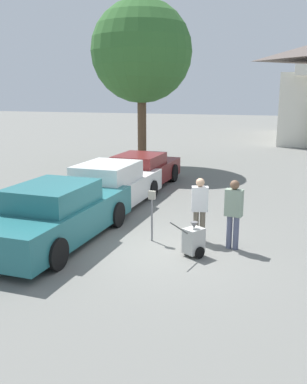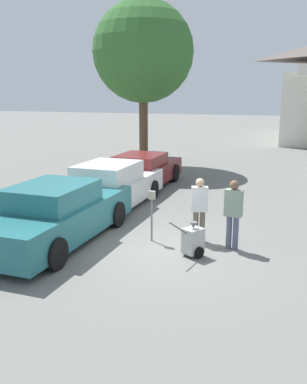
{
  "view_description": "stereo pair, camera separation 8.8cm",
  "coord_description": "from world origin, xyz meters",
  "px_view_note": "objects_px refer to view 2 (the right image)",
  "views": [
    {
      "loc": [
        2.87,
        -9.59,
        3.85
      ],
      "look_at": [
        -0.54,
        1.41,
        1.1
      ],
      "focal_mm": 40.0,
      "sensor_mm": 36.0,
      "label": 1
    },
    {
      "loc": [
        2.95,
        -9.56,
        3.85
      ],
      "look_at": [
        -0.54,
        1.41,
        1.1
      ],
      "focal_mm": 40.0,
      "sensor_mm": 36.0,
      "label": 2
    }
  ],
  "objects_px": {
    "parked_car_teal": "(57,215)",
    "parked_car_maroon": "(142,171)",
    "parked_car_white": "(110,187)",
    "equipment_cart": "(193,241)",
    "parking_meter": "(152,206)",
    "person_supervisor": "(233,210)",
    "person_worker": "(199,206)"
  },
  "relations": [
    {
      "from": "parked_car_maroon",
      "to": "parking_meter",
      "type": "distance_m",
      "value": 6.33
    },
    {
      "from": "parked_car_maroon",
      "to": "person_worker",
      "type": "relative_size",
      "value": 2.96
    },
    {
      "from": "parking_meter",
      "to": "person_worker",
      "type": "distance_m",
      "value": 1.23
    },
    {
      "from": "parked_car_teal",
      "to": "person_worker",
      "type": "relative_size",
      "value": 3.14
    },
    {
      "from": "parked_car_white",
      "to": "parking_meter",
      "type": "height_order",
      "value": "parked_car_white"
    },
    {
      "from": "parked_car_white",
      "to": "equipment_cart",
      "type": "bearing_deg",
      "value": -41.23
    },
    {
      "from": "parked_car_maroon",
      "to": "person_worker",
      "type": "bearing_deg",
      "value": -55.59
    },
    {
      "from": "person_supervisor",
      "to": "parked_car_white",
      "type": "bearing_deg",
      "value": -21.75
    },
    {
      "from": "parked_car_teal",
      "to": "equipment_cart",
      "type": "relative_size",
      "value": 5.28
    },
    {
      "from": "parking_meter",
      "to": "person_supervisor",
      "type": "bearing_deg",
      "value": 1.41
    },
    {
      "from": "parked_car_white",
      "to": "person_worker",
      "type": "bearing_deg",
      "value": -31.4
    },
    {
      "from": "parked_car_teal",
      "to": "parked_car_maroon",
      "type": "bearing_deg",
      "value": 92.17
    },
    {
      "from": "parked_car_teal",
      "to": "parked_car_white",
      "type": "distance_m",
      "value": 3.44
    },
    {
      "from": "parked_car_teal",
      "to": "parking_meter",
      "type": "height_order",
      "value": "parked_car_teal"
    },
    {
      "from": "person_supervisor",
      "to": "parking_meter",
      "type": "bearing_deg",
      "value": 10.45
    },
    {
      "from": "parked_car_teal",
      "to": "parking_meter",
      "type": "distance_m",
      "value": 2.45
    },
    {
      "from": "parking_meter",
      "to": "person_supervisor",
      "type": "distance_m",
      "value": 2.08
    },
    {
      "from": "person_worker",
      "to": "equipment_cart",
      "type": "xyz_separation_m",
      "value": [
        0.08,
        -1.06,
        -0.57
      ]
    },
    {
      "from": "parked_car_teal",
      "to": "person_worker",
      "type": "xyz_separation_m",
      "value": [
        3.49,
        1.13,
        0.23
      ]
    },
    {
      "from": "parked_car_teal",
      "to": "parking_meter",
      "type": "bearing_deg",
      "value": 20.72
    },
    {
      "from": "parked_car_white",
      "to": "person_worker",
      "type": "xyz_separation_m",
      "value": [
        3.49,
        -2.32,
        0.25
      ]
    },
    {
      "from": "parked_car_maroon",
      "to": "parked_car_white",
      "type": "bearing_deg",
      "value": -87.83
    },
    {
      "from": "parked_car_white",
      "to": "parked_car_teal",
      "type": "bearing_deg",
      "value": -87.82
    },
    {
      "from": "parked_car_white",
      "to": "person_supervisor",
      "type": "distance_m",
      "value": 5.12
    },
    {
      "from": "parked_car_maroon",
      "to": "person_supervisor",
      "type": "height_order",
      "value": "person_supervisor"
    },
    {
      "from": "person_worker",
      "to": "parking_meter",
      "type": "bearing_deg",
      "value": 2.98
    },
    {
      "from": "parking_meter",
      "to": "parked_car_maroon",
      "type": "bearing_deg",
      "value": 111.46
    },
    {
      "from": "equipment_cart",
      "to": "person_worker",
      "type": "bearing_deg",
      "value": 126.77
    },
    {
      "from": "equipment_cart",
      "to": "parking_meter",
      "type": "bearing_deg",
      "value": -176.89
    },
    {
      "from": "parked_car_teal",
      "to": "parked_car_white",
      "type": "height_order",
      "value": "parked_car_teal"
    },
    {
      "from": "parked_car_teal",
      "to": "parked_car_maroon",
      "type": "relative_size",
      "value": 1.06
    },
    {
      "from": "parked_car_teal",
      "to": "parked_car_maroon",
      "type": "xyz_separation_m",
      "value": [
        0.0,
        6.66,
        -0.07
      ]
    }
  ]
}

